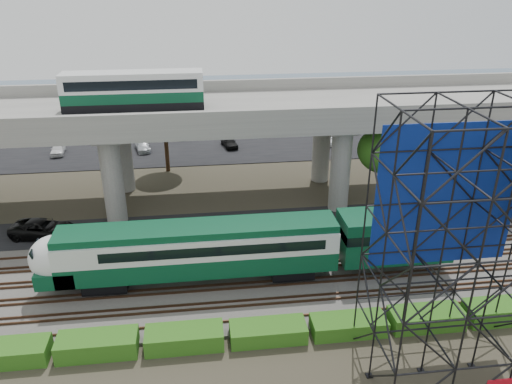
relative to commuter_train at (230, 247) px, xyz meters
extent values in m
plane|color=#474233|center=(0.77, -2.00, -2.88)|extent=(140.00, 140.00, 0.00)
cube|color=slate|center=(0.77, 0.00, -2.78)|extent=(90.00, 12.00, 0.20)
cube|color=black|center=(0.77, 8.50, -2.84)|extent=(90.00, 5.00, 0.08)
cube|color=black|center=(0.77, 32.00, -2.84)|extent=(90.00, 18.00, 0.08)
cube|color=#475B74|center=(0.77, 54.00, -2.87)|extent=(140.00, 40.00, 0.03)
cube|color=#472D1E|center=(0.77, -4.72, -2.60)|extent=(90.00, 0.08, 0.16)
cube|color=#472D1E|center=(0.77, -3.28, -2.60)|extent=(90.00, 0.08, 0.16)
cube|color=#472D1E|center=(0.77, -2.72, -2.60)|extent=(90.00, 0.08, 0.16)
cube|color=#472D1E|center=(0.77, -1.28, -2.60)|extent=(90.00, 0.08, 0.16)
cube|color=#472D1E|center=(0.77, -0.72, -2.60)|extent=(90.00, 0.08, 0.16)
cube|color=#472D1E|center=(0.77, 0.72, -2.60)|extent=(90.00, 0.08, 0.16)
cube|color=#472D1E|center=(0.77, 1.28, -2.60)|extent=(90.00, 0.08, 0.16)
cube|color=#472D1E|center=(0.77, 2.72, -2.60)|extent=(90.00, 0.08, 0.16)
cube|color=#472D1E|center=(0.77, 3.28, -2.60)|extent=(90.00, 0.08, 0.16)
cube|color=#472D1E|center=(0.77, 4.72, -2.60)|extent=(90.00, 0.08, 0.16)
cube|color=black|center=(-8.62, 0.00, -2.07)|extent=(3.00, 2.20, 0.90)
cube|color=black|center=(4.38, 0.00, -2.07)|extent=(3.00, 2.20, 0.90)
cube|color=#094227|center=(-2.12, 0.00, -0.92)|extent=(19.00, 3.00, 1.40)
cube|color=silver|center=(-2.12, 0.00, 0.53)|extent=(19.00, 3.00, 1.50)
cube|color=#094227|center=(-2.12, 0.00, 1.53)|extent=(19.00, 2.60, 0.50)
cube|color=black|center=(-1.12, 0.00, 0.58)|extent=(15.00, 3.06, 0.70)
ellipsoid|color=silver|center=(-11.62, 0.00, -0.02)|extent=(3.60, 3.00, 3.20)
cube|color=#094227|center=(-11.62, 0.00, -1.07)|extent=(2.60, 3.00, 1.10)
cube|color=black|center=(-12.72, 0.00, 0.48)|extent=(0.48, 2.00, 1.09)
cube|color=#094227|center=(11.88, 0.00, 0.08)|extent=(8.00, 3.00, 3.40)
cube|color=#9E9B93|center=(0.77, 14.00, 5.72)|extent=(80.00, 12.00, 1.20)
cube|color=#9E9B93|center=(0.77, 8.25, 6.87)|extent=(80.00, 0.50, 1.10)
cube|color=#9E9B93|center=(0.77, 19.75, 6.87)|extent=(80.00, 0.50, 1.10)
cylinder|color=#9E9B93|center=(-9.23, 10.50, 1.12)|extent=(1.80, 1.80, 8.00)
cylinder|color=#9E9B93|center=(-9.23, 17.50, 1.12)|extent=(1.80, 1.80, 8.00)
cube|color=#9E9B93|center=(-9.23, 14.00, 4.82)|extent=(2.40, 9.00, 0.60)
cylinder|color=#9E9B93|center=(10.77, 10.50, 1.12)|extent=(1.80, 1.80, 8.00)
cylinder|color=#9E9B93|center=(10.77, 17.50, 1.12)|extent=(1.80, 1.80, 8.00)
cube|color=#9E9B93|center=(10.77, 14.00, 4.82)|extent=(2.40, 9.00, 0.60)
cylinder|color=#9E9B93|center=(28.77, 17.50, 1.12)|extent=(1.80, 1.80, 8.00)
cube|color=black|center=(-7.13, 14.00, 6.67)|extent=(12.00, 2.50, 0.70)
cube|color=#094227|center=(-7.13, 14.00, 7.47)|extent=(12.00, 2.50, 0.90)
cube|color=silver|center=(-7.13, 14.00, 8.57)|extent=(12.00, 2.50, 1.30)
cube|color=black|center=(-7.13, 14.00, 8.62)|extent=(11.00, 2.56, 0.80)
cube|color=silver|center=(-7.13, 14.00, 9.37)|extent=(12.00, 2.40, 0.30)
cube|color=navy|center=(11.37, -6.95, 6.42)|extent=(8.10, 0.08, 8.25)
cube|color=black|center=(11.37, -10.00, -2.84)|extent=(9.36, 6.36, 0.08)
cube|color=#2D6015|center=(-13.23, -6.30, -2.33)|extent=(4.60, 1.80, 1.10)
cube|color=#2D6015|center=(-8.23, -6.30, -2.28)|extent=(4.60, 1.80, 1.20)
cube|color=#2D6015|center=(-3.23, -6.30, -2.31)|extent=(4.60, 1.80, 1.15)
cube|color=#2D6015|center=(1.77, -6.30, -2.37)|extent=(4.60, 1.80, 1.03)
cube|color=#2D6015|center=(6.77, -6.30, -2.38)|extent=(4.60, 1.80, 1.01)
cube|color=#2D6015|center=(11.77, -6.30, -2.32)|extent=(4.60, 1.80, 1.12)
cube|color=#2D6015|center=(16.77, -6.30, -2.28)|extent=(4.60, 1.80, 1.20)
cylinder|color=#382314|center=(14.77, 10.50, -0.48)|extent=(0.44, 0.44, 4.80)
ellipsoid|color=#2D6015|center=(14.77, 10.50, 2.72)|extent=(4.94, 4.94, 4.18)
cylinder|color=#382314|center=(-5.23, 22.00, -0.48)|extent=(0.44, 0.44, 4.80)
ellipsoid|color=#2D6015|center=(-5.23, 22.00, 2.72)|extent=(4.94, 4.94, 4.18)
imported|color=black|center=(-14.91, 8.25, -2.06)|extent=(5.73, 3.53, 1.48)
imported|color=white|center=(-18.46, 29.00, -2.18)|extent=(1.75, 3.75, 1.24)
imported|color=#B3B5BC|center=(-11.83, 34.00, -2.20)|extent=(2.09, 3.84, 1.20)
imported|color=#A9ACB1|center=(-8.54, 29.00, -2.24)|extent=(2.42, 4.10, 1.11)
imported|color=silver|center=(-3.72, 34.00, -2.22)|extent=(2.42, 4.40, 1.17)
imported|color=black|center=(2.07, 29.00, -2.17)|extent=(2.23, 3.91, 1.25)
imported|color=#9D9EA4|center=(8.96, 34.00, -2.26)|extent=(1.68, 3.45, 1.09)
imported|color=white|center=(14.28, 29.00, -2.21)|extent=(2.02, 4.18, 1.17)
imported|color=#9D9FA4|center=(18.21, 34.00, -2.15)|extent=(2.45, 4.82, 1.31)
camera|label=1|loc=(-1.89, -29.91, 17.75)|focal=35.00mm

